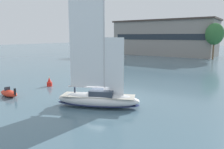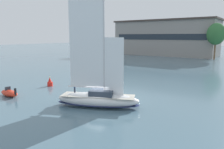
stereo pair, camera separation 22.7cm
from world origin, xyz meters
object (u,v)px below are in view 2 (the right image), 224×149
channel_buoy (50,82)px  sailboat_moored_near_marina (102,59)px  sailboat_main (98,98)px  motor_tender (9,93)px  tree_shore_center (216,34)px

channel_buoy → sailboat_moored_near_marina: bearing=114.8°
sailboat_main → sailboat_moored_near_marina: bearing=127.3°
motor_tender → channel_buoy: (-0.44, 7.60, 0.20)m
tree_shore_center → sailboat_main: bearing=-90.4°
sailboat_moored_near_marina → tree_shore_center: bearing=41.1°
sailboat_moored_near_marina → channel_buoy: bearing=-65.2°
motor_tender → sailboat_moored_near_marina: bearing=111.4°
tree_shore_center → sailboat_main: size_ratio=0.94×
sailboat_moored_near_marina → motor_tender: 47.07m
tree_shore_center → sailboat_main: 67.62m
motor_tender → channel_buoy: 7.61m
sailboat_moored_near_marina → motor_tender: sailboat_moored_near_marina is taller
sailboat_moored_near_marina → motor_tender: bearing=-68.6°
sailboat_main → sailboat_moored_near_marina: sailboat_main is taller
channel_buoy → sailboat_main: bearing=-15.5°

